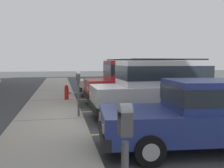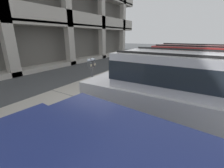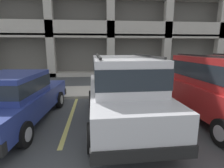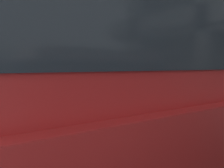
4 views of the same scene
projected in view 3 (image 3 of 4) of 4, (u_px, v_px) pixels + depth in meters
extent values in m
cube|color=#444749|center=(111.00, 100.00, 7.73)|extent=(80.00, 80.00, 0.10)
cube|color=#ADA89E|center=(109.00, 91.00, 8.98)|extent=(40.00, 2.20, 0.12)
cube|color=#606060|center=(28.00, 92.00, 8.57)|extent=(0.03, 2.16, 0.00)
cube|color=#606060|center=(109.00, 90.00, 8.97)|extent=(0.03, 2.16, 0.00)
cube|color=#606060|center=(183.00, 88.00, 9.36)|extent=(0.03, 2.16, 0.00)
cube|color=#DBD16B|center=(72.00, 112.00, 6.21)|extent=(0.12, 4.80, 0.01)
cube|color=#DBD16B|center=(156.00, 109.00, 6.51)|extent=(0.12, 4.80, 0.01)
cube|color=silver|center=(122.00, 99.00, 5.19)|extent=(1.90, 4.72, 0.80)
cube|color=silver|center=(123.00, 72.00, 4.98)|extent=(1.65, 2.93, 0.84)
cube|color=#232B33|center=(123.00, 71.00, 4.98)|extent=(1.68, 2.96, 0.46)
cube|color=black|center=(113.00, 90.00, 7.50)|extent=(1.88, 0.18, 0.24)
cube|color=black|center=(145.00, 153.00, 3.00)|extent=(1.88, 0.18, 0.24)
cube|color=silver|center=(126.00, 81.00, 7.54)|extent=(0.24, 0.03, 0.14)
cube|color=silver|center=(99.00, 82.00, 7.41)|extent=(0.24, 0.03, 0.14)
cylinder|color=black|center=(138.00, 98.00, 6.79)|extent=(0.21, 0.66, 0.66)
cylinder|color=#B2B2B7|center=(138.00, 98.00, 6.79)|extent=(0.22, 0.37, 0.36)
cylinder|color=black|center=(92.00, 99.00, 6.59)|extent=(0.21, 0.66, 0.66)
cylinder|color=#B2B2B7|center=(92.00, 99.00, 6.59)|extent=(0.22, 0.37, 0.36)
cylinder|color=black|center=(172.00, 133.00, 3.96)|extent=(0.21, 0.66, 0.66)
cylinder|color=#B2B2B7|center=(172.00, 133.00, 3.96)|extent=(0.22, 0.37, 0.36)
cylinder|color=black|center=(92.00, 138.00, 3.76)|extent=(0.21, 0.66, 0.66)
cylinder|color=#B2B2B7|center=(92.00, 138.00, 3.76)|extent=(0.22, 0.37, 0.36)
cube|color=black|center=(147.00, 56.00, 4.96)|extent=(0.08, 2.62, 0.05)
cube|color=black|center=(98.00, 56.00, 4.81)|extent=(0.08, 2.62, 0.05)
cube|color=navy|center=(18.00, 103.00, 5.24)|extent=(2.12, 4.54, 0.60)
cube|color=navy|center=(10.00, 85.00, 4.82)|extent=(1.68, 2.11, 0.64)
cube|color=#232B33|center=(10.00, 85.00, 4.82)|extent=(1.71, 2.14, 0.35)
cube|color=black|center=(45.00, 92.00, 7.39)|extent=(1.74, 0.33, 0.24)
cube|color=silver|center=(58.00, 86.00, 7.39)|extent=(0.24, 0.05, 0.14)
cube|color=silver|center=(33.00, 86.00, 7.39)|extent=(0.24, 0.05, 0.14)
cylinder|color=black|center=(60.00, 100.00, 6.64)|extent=(0.22, 0.61, 0.60)
cylinder|color=#B2B2B7|center=(60.00, 100.00, 6.64)|extent=(0.21, 0.35, 0.33)
cylinder|color=black|center=(16.00, 100.00, 6.63)|extent=(0.22, 0.61, 0.60)
cylinder|color=#B2B2B7|center=(16.00, 100.00, 6.63)|extent=(0.21, 0.35, 0.33)
cylinder|color=black|center=(25.00, 134.00, 3.97)|extent=(0.22, 0.61, 0.60)
cylinder|color=#B2B2B7|center=(25.00, 134.00, 3.97)|extent=(0.21, 0.35, 0.33)
cube|color=red|center=(216.00, 97.00, 5.42)|extent=(1.95, 4.74, 0.80)
cube|color=red|center=(221.00, 71.00, 5.20)|extent=(1.69, 2.95, 0.84)
cube|color=#232B33|center=(221.00, 70.00, 5.20)|extent=(1.71, 2.98, 0.46)
cube|color=black|center=(179.00, 89.00, 7.72)|extent=(1.88, 0.20, 0.24)
cube|color=silver|center=(191.00, 80.00, 7.76)|extent=(0.24, 0.04, 0.14)
cube|color=silver|center=(166.00, 81.00, 7.62)|extent=(0.24, 0.04, 0.14)
cylinder|color=black|center=(210.00, 96.00, 7.02)|extent=(0.22, 0.66, 0.66)
cylinder|color=#B2B2B7|center=(210.00, 96.00, 7.02)|extent=(0.23, 0.37, 0.36)
cylinder|color=black|center=(167.00, 98.00, 6.80)|extent=(0.22, 0.66, 0.66)
cylinder|color=#B2B2B7|center=(167.00, 98.00, 6.80)|extent=(0.23, 0.37, 0.36)
cylinder|color=black|center=(223.00, 133.00, 3.97)|extent=(0.22, 0.66, 0.66)
cylinder|color=#B2B2B7|center=(223.00, 133.00, 3.97)|extent=(0.23, 0.37, 0.36)
cube|color=black|center=(201.00, 56.00, 5.03)|extent=(0.11, 2.62, 0.05)
cylinder|color=#595B60|center=(117.00, 82.00, 7.95)|extent=(0.07, 0.07, 1.14)
cube|color=#595B60|center=(117.00, 69.00, 7.83)|extent=(0.28, 0.06, 0.06)
cube|color=#424447|center=(115.00, 66.00, 7.80)|extent=(0.15, 0.11, 0.22)
cylinder|color=#8C99A3|center=(115.00, 64.00, 7.77)|extent=(0.15, 0.11, 0.15)
cube|color=#B7B293|center=(115.00, 67.00, 7.75)|extent=(0.08, 0.01, 0.08)
cube|color=#424447|center=(119.00, 66.00, 7.82)|extent=(0.15, 0.11, 0.22)
cylinder|color=#8C99A3|center=(119.00, 64.00, 7.79)|extent=(0.15, 0.11, 0.15)
cube|color=#B7B293|center=(119.00, 67.00, 7.77)|extent=(0.08, 0.01, 0.08)
cube|color=#64625C|center=(106.00, 11.00, 18.18)|extent=(31.36, 8.80, 12.00)
cube|color=#B7B2A8|center=(106.00, 68.00, 18.78)|extent=(32.00, 10.00, 0.30)
cube|color=#B7B2A8|center=(106.00, 39.00, 18.17)|extent=(32.00, 10.00, 0.30)
cube|color=#B7B2A8|center=(111.00, 28.00, 13.29)|extent=(32.00, 0.20, 1.10)
cube|color=#B7B2A8|center=(106.00, 8.00, 17.57)|extent=(32.00, 10.00, 0.30)
cylinder|color=red|center=(192.00, 86.00, 8.68)|extent=(0.20, 0.20, 0.55)
sphere|color=red|center=(192.00, 79.00, 8.62)|extent=(0.18, 0.18, 0.18)
cylinder|color=red|center=(193.00, 86.00, 8.53)|extent=(0.08, 0.10, 0.08)
cylinder|color=red|center=(195.00, 85.00, 8.69)|extent=(0.10, 0.07, 0.07)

